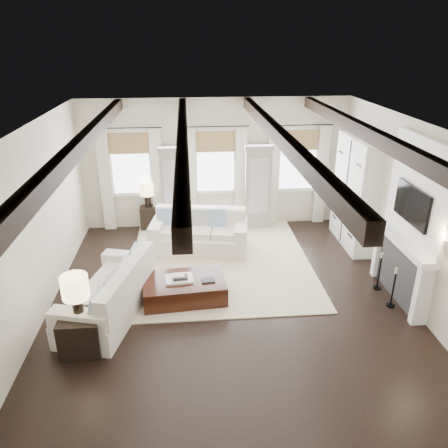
{
  "coord_description": "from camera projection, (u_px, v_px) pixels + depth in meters",
  "views": [
    {
      "loc": [
        -0.69,
        -6.68,
        4.51
      ],
      "look_at": [
        -0.02,
        1.06,
        1.15
      ],
      "focal_mm": 35.0,
      "sensor_mm": 36.0,
      "label": 1
    }
  ],
  "objects": [
    {
      "name": "area_rug",
      "position": [
        221.0,
        262.0,
        9.45
      ],
      "size": [
        3.81,
        4.2,
        0.02
      ],
      "primitive_type": "cube",
      "color": "beige",
      "rests_on": "ground"
    },
    {
      "name": "lamp_front",
      "position": [
        75.0,
        289.0,
        6.4
      ],
      "size": [
        0.4,
        0.4,
        0.69
      ],
      "color": "black",
      "rests_on": "side_table_front"
    },
    {
      "name": "sofa_back",
      "position": [
        200.0,
        234.0,
        9.9
      ],
      "size": [
        2.28,
        1.3,
        0.92
      ],
      "color": "white",
      "rests_on": "ground"
    },
    {
      "name": "side_table_back",
      "position": [
        149.0,
        217.0,
        11.02
      ],
      "size": [
        0.4,
        0.4,
        0.6
      ],
      "primitive_type": "cube",
      "color": "black",
      "rests_on": "ground"
    },
    {
      "name": "tray",
      "position": [
        179.0,
        279.0,
        7.99
      ],
      "size": [
        0.53,
        0.42,
        0.04
      ],
      "primitive_type": "cube",
      "rotation": [
        0.0,
        0.0,
        0.08
      ],
      "color": "white",
      "rests_on": "ottoman"
    },
    {
      "name": "side_table_front",
      "position": [
        82.0,
        333.0,
        6.71
      ],
      "size": [
        0.61,
        0.61,
        0.61
      ],
      "primitive_type": "cube",
      "color": "black",
      "rests_on": "ground"
    },
    {
      "name": "sofa_left",
      "position": [
        111.0,
        296.0,
        7.54
      ],
      "size": [
        1.54,
        2.4,
        0.95
      ],
      "color": "white",
      "rests_on": "ground"
    },
    {
      "name": "book_loose",
      "position": [
        208.0,
        280.0,
        7.96
      ],
      "size": [
        0.25,
        0.2,
        0.03
      ],
      "primitive_type": "cube",
      "rotation": [
        0.0,
        0.0,
        0.08
      ],
      "color": "#262628",
      "rests_on": "ottoman"
    },
    {
      "name": "book_lower",
      "position": [
        180.0,
        277.0,
        7.97
      ],
      "size": [
        0.28,
        0.22,
        0.04
      ],
      "primitive_type": "cube",
      "rotation": [
        0.0,
        0.0,
        0.08
      ],
      "color": "#262628",
      "rests_on": "tray"
    },
    {
      "name": "ground",
      "position": [
        230.0,
        305.0,
        7.95
      ],
      "size": [
        7.5,
        7.5,
        0.0
      ],
      "primitive_type": "plane",
      "color": "black",
      "rests_on": "ground"
    },
    {
      "name": "book_upper",
      "position": [
        178.0,
        275.0,
        7.96
      ],
      "size": [
        0.23,
        0.19,
        0.03
      ],
      "primitive_type": "cube",
      "rotation": [
        0.0,
        0.0,
        0.08
      ],
      "color": "beige",
      "rests_on": "book_lower"
    },
    {
      "name": "room_shell",
      "position": [
        266.0,
        190.0,
        8.08
      ],
      "size": [
        6.54,
        7.54,
        3.22
      ],
      "color": "beige",
      "rests_on": "ground"
    },
    {
      "name": "candlestick_near",
      "position": [
        393.0,
        291.0,
        7.8
      ],
      "size": [
        0.16,
        0.16,
        0.77
      ],
      "color": "black",
      "rests_on": "ground"
    },
    {
      "name": "lamp_back",
      "position": [
        147.0,
        190.0,
        10.73
      ],
      "size": [
        0.36,
        0.36,
        0.62
      ],
      "color": "black",
      "rests_on": "side_table_back"
    },
    {
      "name": "candlestick_far",
      "position": [
        379.0,
        274.0,
        8.35
      ],
      "size": [
        0.16,
        0.16,
        0.77
      ],
      "color": "black",
      "rests_on": "ground"
    },
    {
      "name": "ottoman",
      "position": [
        184.0,
        289.0,
        8.08
      ],
      "size": [
        1.57,
        1.06,
        0.39
      ],
      "primitive_type": "cube",
      "rotation": [
        0.0,
        0.0,
        0.08
      ],
      "color": "black",
      "rests_on": "ground"
    }
  ]
}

